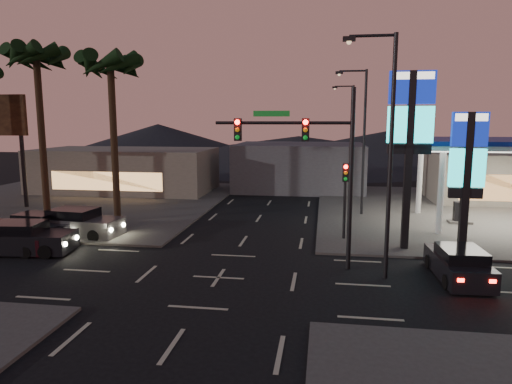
% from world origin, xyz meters
% --- Properties ---
extents(ground, '(140.00, 140.00, 0.00)m').
position_xyz_m(ground, '(0.00, 0.00, 0.00)').
color(ground, black).
rests_on(ground, ground).
extents(corner_lot_ne, '(24.00, 24.00, 0.12)m').
position_xyz_m(corner_lot_ne, '(16.00, 16.00, 0.06)').
color(corner_lot_ne, '#47443F').
rests_on(corner_lot_ne, ground).
extents(corner_lot_nw, '(24.00, 24.00, 0.12)m').
position_xyz_m(corner_lot_nw, '(-16.00, 16.00, 0.06)').
color(corner_lot_nw, '#47443F').
rests_on(corner_lot_nw, ground).
extents(convenience_store, '(10.00, 6.00, 4.00)m').
position_xyz_m(convenience_store, '(18.00, 21.00, 2.00)').
color(convenience_store, '#726B5B').
rests_on(convenience_store, ground).
extents(pylon_sign_tall, '(2.20, 0.35, 9.00)m').
position_xyz_m(pylon_sign_tall, '(8.50, 5.50, 6.39)').
color(pylon_sign_tall, black).
rests_on(pylon_sign_tall, ground).
extents(pylon_sign_short, '(1.60, 0.35, 7.00)m').
position_xyz_m(pylon_sign_short, '(11.00, 4.50, 4.66)').
color(pylon_sign_short, black).
rests_on(pylon_sign_short, ground).
extents(traffic_signal_mast, '(6.10, 0.39, 8.00)m').
position_xyz_m(traffic_signal_mast, '(3.76, 1.99, 5.23)').
color(traffic_signal_mast, black).
rests_on(traffic_signal_mast, ground).
extents(pedestal_signal, '(0.32, 0.39, 4.30)m').
position_xyz_m(pedestal_signal, '(5.50, 6.98, 2.92)').
color(pedestal_signal, black).
rests_on(pedestal_signal, ground).
extents(streetlight_near, '(2.14, 0.25, 10.00)m').
position_xyz_m(streetlight_near, '(6.79, 1.00, 5.72)').
color(streetlight_near, black).
rests_on(streetlight_near, ground).
extents(streetlight_mid, '(2.14, 0.25, 10.00)m').
position_xyz_m(streetlight_mid, '(6.79, 14.00, 5.72)').
color(streetlight_mid, black).
rests_on(streetlight_mid, ground).
extents(streetlight_far, '(2.14, 0.25, 10.00)m').
position_xyz_m(streetlight_far, '(6.79, 28.00, 5.72)').
color(streetlight_far, black).
rests_on(streetlight_far, ground).
extents(palm_a, '(4.41, 4.41, 10.86)m').
position_xyz_m(palm_a, '(-9.00, 9.50, 9.43)').
color(palm_a, black).
rests_on(palm_a, ground).
extents(palm_b, '(4.41, 4.41, 11.46)m').
position_xyz_m(palm_b, '(-14.00, 9.50, 9.97)').
color(palm_b, black).
rests_on(palm_b, ground).
extents(building_far_west, '(16.00, 8.00, 4.00)m').
position_xyz_m(building_far_west, '(-14.00, 22.00, 2.00)').
color(building_far_west, '#726B5B').
rests_on(building_far_west, ground).
extents(building_far_mid, '(12.00, 9.00, 4.40)m').
position_xyz_m(building_far_mid, '(2.00, 26.00, 2.20)').
color(building_far_mid, '#4C4C51').
rests_on(building_far_mid, ground).
extents(hill_left, '(40.00, 40.00, 6.00)m').
position_xyz_m(hill_left, '(-25.00, 60.00, 3.00)').
color(hill_left, black).
rests_on(hill_left, ground).
extents(hill_right, '(50.00, 50.00, 5.00)m').
position_xyz_m(hill_right, '(15.00, 60.00, 2.50)').
color(hill_right, black).
rests_on(hill_right, ground).
extents(hill_center, '(60.00, 60.00, 4.00)m').
position_xyz_m(hill_center, '(0.00, 60.00, 2.00)').
color(hill_center, black).
rests_on(hill_center, ground).
extents(car_lane_a_front, '(4.98, 2.44, 1.57)m').
position_xyz_m(car_lane_a_front, '(-10.52, 2.13, 0.73)').
color(car_lane_a_front, black).
rests_on(car_lane_a_front, ground).
extents(car_lane_a_mid, '(4.21, 1.89, 1.35)m').
position_xyz_m(car_lane_a_mid, '(-11.21, 2.04, 0.63)').
color(car_lane_a_mid, black).
rests_on(car_lane_a_mid, ground).
extents(car_lane_b_front, '(5.10, 2.48, 1.62)m').
position_xyz_m(car_lane_b_front, '(-9.55, 5.65, 0.75)').
color(car_lane_b_front, '#515153').
rests_on(car_lane_b_front, ground).
extents(car_lane_b_mid, '(4.40, 2.08, 1.40)m').
position_xyz_m(car_lane_b_mid, '(-11.59, 5.11, 0.65)').
color(car_lane_b_mid, black).
rests_on(car_lane_b_mid, ground).
extents(suv_station, '(1.99, 4.31, 1.41)m').
position_xyz_m(suv_station, '(10.00, 1.30, 0.65)').
color(suv_station, black).
rests_on(suv_station, ground).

